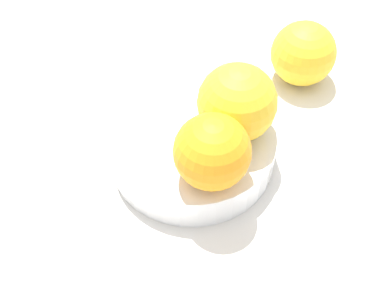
% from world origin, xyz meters
% --- Properties ---
extents(ground_plane, '(1.10, 1.10, 0.02)m').
position_xyz_m(ground_plane, '(0.00, 0.00, -0.01)').
color(ground_plane, silver).
extents(fruit_bowl, '(0.17, 0.17, 0.04)m').
position_xyz_m(fruit_bowl, '(0.00, 0.00, 0.02)').
color(fruit_bowl, white).
rests_on(fruit_bowl, ground_plane).
extents(orange_in_bowl_0, '(0.07, 0.07, 0.07)m').
position_xyz_m(orange_in_bowl_0, '(0.04, 0.04, 0.07)').
color(orange_in_bowl_0, orange).
rests_on(orange_in_bowl_0, fruit_bowl).
extents(orange_in_bowl_1, '(0.08, 0.08, 0.08)m').
position_xyz_m(orange_in_bowl_1, '(-0.03, 0.04, 0.08)').
color(orange_in_bowl_1, yellow).
rests_on(orange_in_bowl_1, fruit_bowl).
extents(orange_loose_0, '(0.08, 0.08, 0.08)m').
position_xyz_m(orange_loose_0, '(-0.18, 0.05, 0.04)').
color(orange_loose_0, yellow).
rests_on(orange_loose_0, ground_plane).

